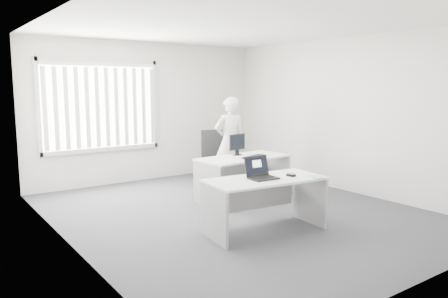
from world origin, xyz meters
TOP-DOWN VIEW (x-y plane):
  - ground at (0.00, 0.00)m, footprint 6.00×6.00m
  - wall_back at (0.00, 3.00)m, footprint 5.00×0.02m
  - wall_front at (0.00, -3.00)m, footprint 5.00×0.02m
  - wall_left at (-2.50, 0.00)m, footprint 0.02×6.00m
  - wall_right at (2.50, 0.00)m, footprint 0.02×6.00m
  - ceiling at (0.00, 0.00)m, footprint 5.00×6.00m
  - window at (-1.00, 2.96)m, footprint 2.32×0.06m
  - blinds at (-1.00, 2.90)m, footprint 2.20×0.10m
  - desk_near at (-0.23, -0.93)m, footprint 1.65×0.90m
  - desk_far at (0.58, 0.58)m, footprint 1.66×0.89m
  - office_chair at (0.88, 1.92)m, footprint 0.79×0.79m
  - person at (1.06, 1.61)m, footprint 0.71×0.55m
  - laptop at (-0.28, -0.95)m, footprint 0.38×0.35m
  - paper_sheet at (0.10, -1.08)m, footprint 0.31×0.24m
  - mouse at (0.13, -1.04)m, footprint 0.08×0.13m
  - booklet at (0.36, -1.28)m, footprint 0.21×0.25m
  - keyboard at (0.68, 0.41)m, footprint 0.53×0.30m
  - monitor at (0.60, 0.78)m, footprint 0.38×0.17m

SIDE VIEW (x-z plane):
  - ground at x=0.00m, z-range 0.00..0.00m
  - office_chair at x=0.88m, z-range -0.20..0.85m
  - desk_near at x=-0.23m, z-range 0.16..0.88m
  - desk_far at x=0.58m, z-range 0.16..0.89m
  - paper_sheet at x=0.10m, z-range 0.72..0.72m
  - booklet at x=0.36m, z-range 0.72..0.73m
  - keyboard at x=0.68m, z-range 0.73..0.75m
  - mouse at x=0.13m, z-range 0.72..0.77m
  - person at x=1.06m, z-range 0.00..1.72m
  - laptop at x=-0.28m, z-range 0.72..1.00m
  - monitor at x=0.60m, z-range 0.73..1.10m
  - wall_back at x=0.00m, z-range 0.00..2.80m
  - wall_front at x=0.00m, z-range 0.00..2.80m
  - wall_left at x=-2.50m, z-range 0.00..2.80m
  - wall_right at x=2.50m, z-range 0.00..2.80m
  - blinds at x=-1.00m, z-range 0.77..2.27m
  - window at x=-1.00m, z-range 0.67..2.43m
  - ceiling at x=0.00m, z-range 2.79..2.81m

